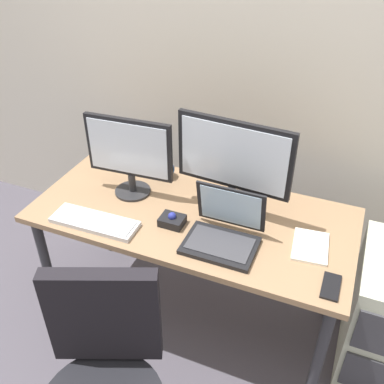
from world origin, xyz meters
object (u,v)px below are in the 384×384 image
object	(u,v)px
monitor_side	(129,153)
paper_notepad	(310,246)
trackball_mouse	(172,220)
monitor_main	(233,161)
cell_phone	(331,286)
keyboard	(95,222)
coffee_mug	(164,169)
laptop	(224,231)

from	to	relation	value
monitor_side	paper_notepad	size ratio (longest dim) A/B	2.10
paper_notepad	trackball_mouse	bearing A→B (deg)	-172.31
monitor_main	monitor_side	distance (m)	0.51
trackball_mouse	cell_phone	distance (m)	0.74
keyboard	trackball_mouse	distance (m)	0.36
monitor_main	paper_notepad	size ratio (longest dim) A/B	2.58
keyboard	trackball_mouse	size ratio (longest dim) A/B	3.76
monitor_main	coffee_mug	world-z (taller)	monitor_main
laptop	coffee_mug	xyz separation A→B (m)	(-0.46, 0.37, -0.01)
monitor_main	coffee_mug	xyz separation A→B (m)	(-0.42, 0.16, -0.23)
monitor_side	laptop	xyz separation A→B (m)	(0.55, -0.17, -0.17)
keyboard	cell_phone	size ratio (longest dim) A/B	2.91
trackball_mouse	paper_notepad	distance (m)	0.62
keyboard	paper_notepad	world-z (taller)	keyboard
monitor_main	trackball_mouse	size ratio (longest dim) A/B	4.89
coffee_mug	cell_phone	distance (m)	1.05
monitor_main	cell_phone	distance (m)	0.66
keyboard	cell_phone	world-z (taller)	keyboard
monitor_side	trackball_mouse	distance (m)	0.39
trackball_mouse	paper_notepad	xyz separation A→B (m)	(0.61, 0.08, -0.02)
laptop	trackball_mouse	distance (m)	0.26
monitor_side	keyboard	bearing A→B (deg)	-97.34
coffee_mug	cell_phone	world-z (taller)	coffee_mug
keyboard	trackball_mouse	world-z (taller)	trackball_mouse
monitor_side	trackball_mouse	bearing A→B (deg)	-28.20
coffee_mug	monitor_side	bearing A→B (deg)	-113.15
laptop	paper_notepad	world-z (taller)	laptop
laptop	coffee_mug	size ratio (longest dim) A/B	3.21
monitor_main	monitor_side	xyz separation A→B (m)	(-0.51, -0.04, -0.05)
laptop	cell_phone	size ratio (longest dim) A/B	2.19
cell_phone	paper_notepad	bearing A→B (deg)	119.07
monitor_main	keyboard	bearing A→B (deg)	-148.69
keyboard	paper_notepad	xyz separation A→B (m)	(0.94, 0.22, -0.01)
monitor_main	cell_phone	xyz separation A→B (m)	(0.51, -0.32, -0.27)
monitor_side	laptop	size ratio (longest dim) A/B	1.41
paper_notepad	cell_phone	distance (m)	0.23
keyboard	coffee_mug	distance (m)	0.50
monitor_side	laptop	distance (m)	0.60
coffee_mug	paper_notepad	size ratio (longest dim) A/B	0.47
cell_phone	trackball_mouse	bearing A→B (deg)	170.40
laptop	trackball_mouse	world-z (taller)	laptop
keyboard	monitor_side	bearing A→B (deg)	82.66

